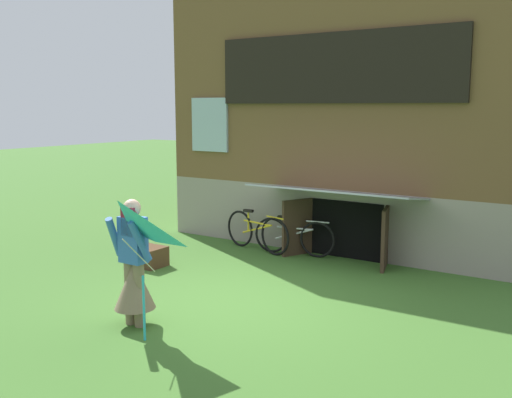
# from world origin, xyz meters

# --- Properties ---
(ground_plane) EXTENTS (60.00, 60.00, 0.00)m
(ground_plane) POSITION_xyz_m (0.00, 0.00, 0.00)
(ground_plane) COLOR #3D6B28
(log_house) EXTENTS (7.52, 6.11, 5.03)m
(log_house) POSITION_xyz_m (-0.00, 5.49, 2.51)
(log_house) COLOR gray
(log_house) RESTS_ON ground_plane
(person) EXTENTS (0.61, 0.52, 1.62)m
(person) POSITION_xyz_m (-0.50, -1.57, 0.68)
(person) COLOR #7F6B51
(person) RESTS_ON ground_plane
(kite) EXTENTS (0.95, 0.90, 1.62)m
(kite) POSITION_xyz_m (-0.20, -2.07, 1.31)
(kite) COLOR #2DB2CC
(kite) RESTS_ON ground_plane
(bicycle_silver) EXTENTS (1.58, 0.29, 0.72)m
(bicycle_silver) POSITION_xyz_m (-0.59, 2.64, 0.35)
(bicycle_silver) COLOR black
(bicycle_silver) RESTS_ON ground_plane
(bicycle_yellow) EXTENTS (1.66, 0.43, 0.77)m
(bicycle_yellow) POSITION_xyz_m (-1.35, 2.54, 0.38)
(bicycle_yellow) COLOR black
(bicycle_yellow) RESTS_ON ground_plane
(wooden_crate) EXTENTS (0.55, 0.47, 0.34)m
(wooden_crate) POSITION_xyz_m (-2.31, 0.57, 0.17)
(wooden_crate) COLOR #4C331E
(wooden_crate) RESTS_ON ground_plane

